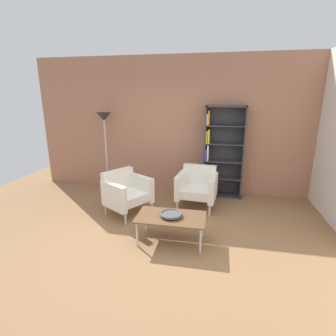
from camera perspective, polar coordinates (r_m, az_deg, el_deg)
ground_plane at (r=3.87m, az=-4.20°, el=-17.01°), size 8.32×8.32×0.00m
brick_back_panel at (r=5.70m, az=2.09°, el=9.27°), size 6.40×0.12×2.90m
bookshelf_tall at (r=5.51m, az=11.64°, el=3.36°), size 0.80×0.30×1.90m
coffee_table_low at (r=3.82m, az=0.67°, el=-11.04°), size 1.00×0.56×0.40m
decorative_bowl at (r=3.79m, az=0.67°, el=-10.15°), size 0.32×0.32×0.05m
armchair_corner_red at (r=4.75m, az=-9.30°, el=-5.16°), size 0.92×0.94×0.78m
armchair_by_bookshelf at (r=4.99m, az=6.46°, el=-3.98°), size 0.78×0.73×0.78m
floor_lamp_torchiere at (r=5.84m, az=-13.84°, el=8.97°), size 0.32×0.32×1.74m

